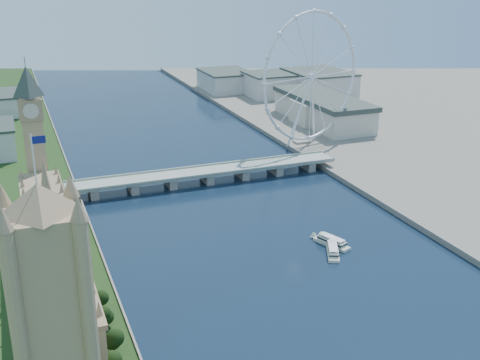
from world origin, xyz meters
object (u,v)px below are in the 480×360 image
tour_boat_near (332,245)px  tour_boat_far (333,254)px  london_eye (311,77)px  victoria_tower (51,307)px

tour_boat_near → tour_boat_far: size_ratio=1.02×
london_eye → tour_boat_near: 222.29m
victoria_tower → tour_boat_far: bearing=29.9°
victoria_tower → tour_boat_near: size_ratio=4.04×
victoria_tower → tour_boat_far: (165.26, 95.08, -54.49)m
tour_boat_near → tour_boat_far: (-5.34, -10.75, 0.00)m
tour_boat_far → london_eye: bearing=91.5°
victoria_tower → tour_boat_far: size_ratio=4.12×
london_eye → tour_boat_near: london_eye is taller
victoria_tower → london_eye: london_eye is taller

